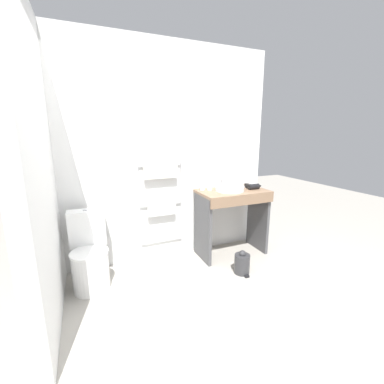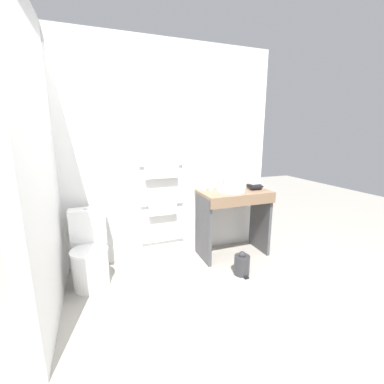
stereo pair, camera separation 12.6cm
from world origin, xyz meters
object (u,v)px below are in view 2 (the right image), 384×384
Objects in this scene: sink_basin at (231,189)px; toilet at (90,254)px; trash_bin at (242,264)px; towel_radiator at (162,193)px; hair_dryer at (256,187)px; cup_near_wall at (204,187)px; cup_near_edge at (211,187)px.

toilet is at bearing -177.79° from sink_basin.
sink_basin is at bearing 78.68° from trash_bin.
towel_radiator is 1.23m from hair_dryer.
sink_basin is (0.85, -0.25, 0.05)m from towel_radiator.
toilet is 1.09m from towel_radiator.
towel_radiator is 14.94× the size of cup_near_wall.
cup_near_wall is (1.43, 0.24, 0.59)m from toilet.
towel_radiator is 15.91× the size of cup_near_edge.
towel_radiator reaches higher than toilet.
hair_dryer is at bearing -13.26° from towel_radiator.
toilet is 2.83× the size of trash_bin.
hair_dryer is (0.57, -0.16, -0.00)m from cup_near_edge.
toilet is at bearing -160.75° from towel_radiator.
toilet is 9.94× the size of cup_near_edge.
cup_near_edge is 0.28× the size of trash_bin.
towel_radiator is at bearing 19.25° from toilet.
toilet is 9.34× the size of cup_near_wall.
trash_bin is (0.13, -0.62, -0.80)m from cup_near_edge.
toilet is 3.96× the size of hair_dryer.
sink_basin is 0.35m from hair_dryer.
toilet is 2.17m from hair_dryer.
cup_near_edge is (1.52, 0.19, 0.59)m from toilet.
cup_near_edge reaches higher than toilet.
hair_dryer is (2.09, 0.03, 0.58)m from toilet.
cup_near_wall reaches higher than trash_bin.
cup_near_wall is at bearing -7.51° from towel_radiator.
hair_dryer is at bearing -5.79° from sink_basin.
towel_radiator is 4.52× the size of trash_bin.
toilet is 0.62× the size of towel_radiator.
toilet is 1.71m from trash_bin.
sink_basin is (1.74, 0.07, 0.58)m from toilet.
towel_radiator reaches higher than cup_near_edge.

